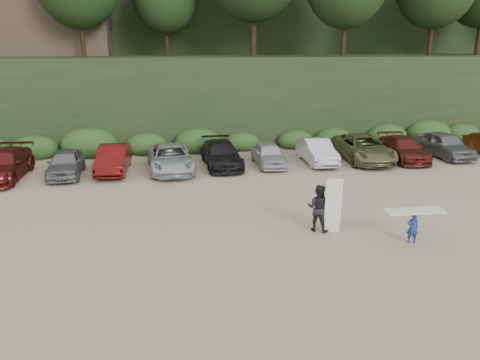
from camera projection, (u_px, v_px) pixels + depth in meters
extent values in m
plane|color=tan|center=(287.00, 233.00, 17.79)|extent=(120.00, 120.00, 0.00)
cube|color=black|center=(215.00, 94.00, 37.72)|extent=(80.00, 14.00, 6.00)
cube|color=black|center=(195.00, 33.00, 53.32)|extent=(90.00, 30.00, 16.00)
cube|color=#2B491E|center=(221.00, 142.00, 31.22)|extent=(46.20, 2.00, 1.20)
cube|color=brown|center=(57.00, 29.00, 36.20)|extent=(8.00, 6.00, 4.00)
imported|color=#591614|center=(3.00, 165.00, 24.68)|extent=(2.38, 5.38, 1.54)
imported|color=slate|center=(66.00, 163.00, 25.24)|extent=(1.77, 4.22, 1.43)
imported|color=#580D0D|center=(113.00, 159.00, 25.98)|extent=(1.80, 4.58, 1.48)
imported|color=#B1B4B8|center=(170.00, 158.00, 26.25)|extent=(2.71, 5.36, 1.45)
imported|color=black|center=(221.00, 154.00, 27.22)|extent=(2.16, 5.01, 1.44)
imported|color=silver|center=(268.00, 154.00, 27.41)|extent=(1.61, 3.98, 1.35)
imported|color=silver|center=(317.00, 151.00, 27.96)|extent=(1.63, 4.40, 1.44)
imported|color=olive|center=(364.00, 148.00, 28.52)|extent=(2.81, 5.69, 1.55)
imported|color=#5E1E15|center=(403.00, 149.00, 28.73)|extent=(2.32, 4.92, 1.39)
imported|color=slate|center=(445.00, 145.00, 29.46)|extent=(2.10, 4.68, 1.56)
imported|color=navy|center=(413.00, 228.00, 16.77)|extent=(0.47, 0.35, 1.15)
cube|color=beige|center=(414.00, 211.00, 16.59)|extent=(2.13, 0.72, 0.08)
imported|color=black|center=(318.00, 208.00, 17.78)|extent=(1.13, 1.08, 1.84)
cube|color=white|center=(333.00, 206.00, 17.51)|extent=(0.67, 0.46, 2.17)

